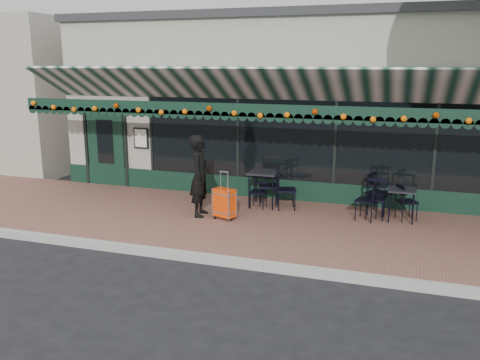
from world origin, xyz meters
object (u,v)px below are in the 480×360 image
(chair_a_front, at_px, (376,199))
(chair_b_left, at_px, (268,186))
(cafe_table_b, at_px, (264,175))
(chair_b_front, at_px, (258,193))
(chair_a_extra, at_px, (407,202))
(chair_b_right, at_px, (286,190))
(cafe_table_a, at_px, (402,192))
(chair_a_left, at_px, (367,201))
(chair_a_right, at_px, (379,193))
(suitcase, at_px, (224,203))
(woman, at_px, (200,176))

(chair_a_front, bearing_deg, chair_b_left, 174.81)
(cafe_table_b, xyz_separation_m, chair_b_left, (0.08, 0.10, -0.29))
(chair_a_front, xyz_separation_m, chair_b_front, (-2.63, -0.04, -0.06))
(chair_b_front, bearing_deg, chair_a_extra, 1.30)
(chair_b_left, distance_m, chair_b_front, 0.37)
(chair_b_right, bearing_deg, chair_b_left, 50.75)
(cafe_table_a, distance_m, chair_a_left, 0.76)
(chair_b_right, bearing_deg, chair_a_front, -110.35)
(chair_a_right, distance_m, chair_a_extra, 0.66)
(chair_b_left, bearing_deg, chair_a_left, 66.15)
(suitcase, relative_size, chair_b_left, 1.14)
(chair_b_right, bearing_deg, woman, 104.84)
(chair_a_right, height_order, chair_b_front, chair_a_right)
(woman, height_order, chair_a_extra, woman)
(cafe_table_b, relative_size, chair_b_left, 0.91)
(woman, bearing_deg, cafe_table_a, -85.20)
(cafe_table_b, bearing_deg, suitcase, -113.21)
(chair_a_left, height_order, chair_a_right, chair_a_right)
(chair_a_right, bearing_deg, chair_a_left, -177.67)
(chair_a_front, relative_size, chair_b_left, 0.94)
(woman, distance_m, chair_b_right, 2.05)
(cafe_table_b, bearing_deg, cafe_table_a, -3.54)
(chair_a_front, bearing_deg, chair_a_extra, 10.72)
(cafe_table_a, relative_size, chair_b_right, 0.78)
(woman, relative_size, chair_a_right, 1.93)
(woman, relative_size, chair_a_left, 2.11)
(chair_a_right, relative_size, chair_b_left, 1.01)
(chair_a_left, distance_m, chair_a_front, 0.25)
(chair_a_front, distance_m, chair_b_left, 2.49)
(cafe_table_b, distance_m, chair_b_left, 0.32)
(suitcase, relative_size, chair_a_front, 1.21)
(woman, height_order, chair_a_left, woman)
(suitcase, bearing_deg, chair_b_left, 86.11)
(chair_b_left, height_order, chair_b_right, chair_b_left)
(chair_a_front, relative_size, chair_b_front, 1.15)
(suitcase, bearing_deg, chair_a_extra, 38.05)
(woman, bearing_deg, chair_b_left, -52.01)
(cafe_table_a, distance_m, chair_a_extra, 0.28)
(woman, height_order, chair_a_right, woman)
(cafe_table_b, height_order, chair_a_extra, cafe_table_b)
(cafe_table_b, height_order, chair_a_left, chair_a_left)
(woman, xyz_separation_m, chair_a_left, (3.50, 0.79, -0.47))
(cafe_table_a, height_order, cafe_table_b, cafe_table_b)
(suitcase, xyz_separation_m, cafe_table_b, (0.54, 1.25, 0.40))
(chair_b_right, bearing_deg, chair_a_left, -116.13)
(woman, distance_m, chair_a_right, 3.99)
(chair_b_front, bearing_deg, suitcase, -115.71)
(suitcase, xyz_separation_m, chair_a_extra, (3.73, 1.17, 0.05))
(cafe_table_b, distance_m, chair_a_extra, 3.21)
(cafe_table_a, bearing_deg, cafe_table_b, 176.46)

